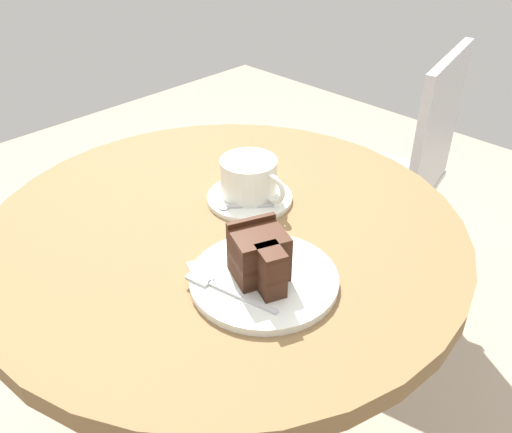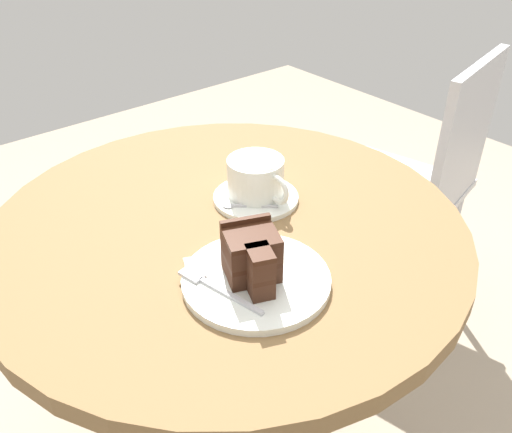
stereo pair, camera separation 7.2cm
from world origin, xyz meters
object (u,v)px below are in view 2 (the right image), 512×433
Objects in this scene: teaspoon at (243,206)px; cake_slice at (252,256)px; cake_plate at (256,279)px; fork at (211,285)px; saucer at (256,198)px; cafe_chair at (423,175)px; napkin at (231,279)px; coffee_cup at (256,177)px.

cake_slice reaches higher than teaspoon.
fork is (-0.02, -0.06, 0.01)m from cake_plate.
cafe_chair reaches higher than saucer.
cake_plate reaches higher than napkin.
cafe_chair is (-0.24, 0.91, -0.25)m from fork.
cake_slice reaches higher than coffee_cup.
coffee_cup is 0.63× the size of cake_plate.
cafe_chair is at bearing -86.74° from fork.
cake_plate is 0.92m from cafe_chair.
cake_slice is (0.16, -0.11, 0.04)m from teaspoon.
fork is (-0.02, -0.06, -0.03)m from cake_slice.
cafe_chair is at bearing -129.90° from teaspoon.
napkin is (-0.03, -0.03, -0.00)m from cake_plate.
saucer is 1.42× the size of cake_slice.
fork is at bearing -110.65° from cake_plate.
cake_slice is 0.06m from napkin.
cafe_chair is (-0.24, 0.87, -0.24)m from napkin.
fork is at bearing -83.83° from napkin.
saucer is 0.04m from teaspoon.
coffee_cup is 0.24m from napkin.
cake_plate reaches higher than saucer.
teaspoon is 0.51× the size of fork.
cafe_chair is at bearing 96.91° from coffee_cup.
coffee_cup is 1.26× the size of cake_slice.
coffee_cup is 0.75m from cafe_chair.
cake_slice reaches higher than napkin.
cafe_chair is (-0.09, 0.69, -0.24)m from saucer.
napkin is at bearing 2.48° from cafe_chair.
saucer reaches higher than napkin.
cake_slice reaches higher than cake_plate.
saucer is at bearing -46.31° from coffee_cup.
teaspoon is at bearing 147.27° from cake_plate.
teaspoon is (0.01, -0.04, 0.01)m from saucer.
coffee_cup is at bearing -116.21° from teaspoon.
napkin is at bearing 88.36° from teaspoon.
napkin is at bearing -49.03° from saucer.
coffee_cup reaches higher than fork.
teaspoon is 0.19m from napkin.
cake_slice is at bearing 4.38° from cafe_chair.
fork is at bearing -109.25° from cake_slice.
saucer is 1.13× the size of coffee_cup.
saucer is 0.24m from cake_slice.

